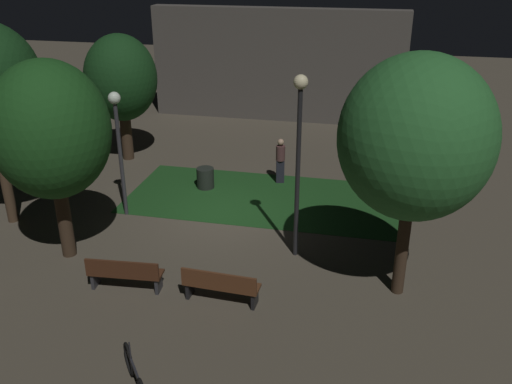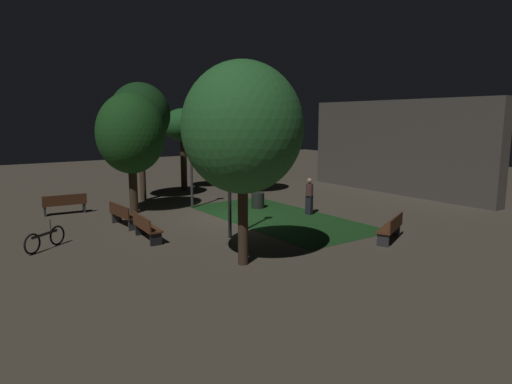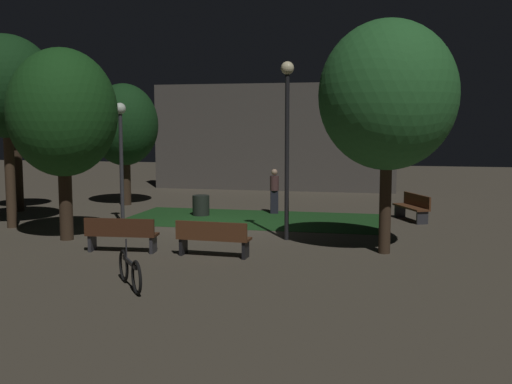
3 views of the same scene
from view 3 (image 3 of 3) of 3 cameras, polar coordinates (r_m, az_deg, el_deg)
ground_plane at (r=19.41m, az=-3.63°, el=-3.13°), size 60.00×60.00×0.00m
grass_lawn at (r=20.54m, az=0.02°, el=-2.57°), size 8.85×4.18×0.01m
bench_lawn_edge at (r=15.59m, az=-12.53°, el=-3.82°), size 1.83×0.62×0.88m
bench_by_lamp at (r=14.74m, az=-4.07°, el=-4.26°), size 1.82×0.57×0.88m
bench_path_side at (r=20.91m, az=14.50°, el=-1.30°), size 1.20×1.83×0.88m
tree_lawn_side at (r=20.20m, az=-22.38°, el=9.06°), size 2.98×2.98×5.91m
tree_tall_center at (r=15.25m, az=12.25°, el=8.81°), size 3.36×3.36×5.72m
tree_near_wall at (r=23.92m, az=-21.67°, el=7.09°), size 2.22×2.22×4.72m
tree_right_canopy at (r=24.63m, az=-12.27°, el=6.10°), size 2.68×2.68×4.79m
tree_back_left at (r=17.49m, az=-17.67°, el=7.03°), size 2.95×2.95×5.26m
lamp_post_plaza_east at (r=19.61m, az=-12.56°, el=4.72°), size 0.36×0.36×3.87m
lamp_post_near_wall at (r=16.67m, az=2.94°, el=6.67°), size 0.36×0.36×4.89m
trash_bin at (r=21.45m, az=-5.18°, el=-1.26°), size 0.60×0.60×0.72m
bicycle at (r=12.25m, az=-11.75°, el=-7.24°), size 1.10×1.41×0.93m
pedestrian at (r=21.77m, az=1.73°, el=0.18°), size 0.32×0.32×1.61m
building_wall_backdrop at (r=29.60m, az=1.57°, el=5.15°), size 11.82×0.80×5.14m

